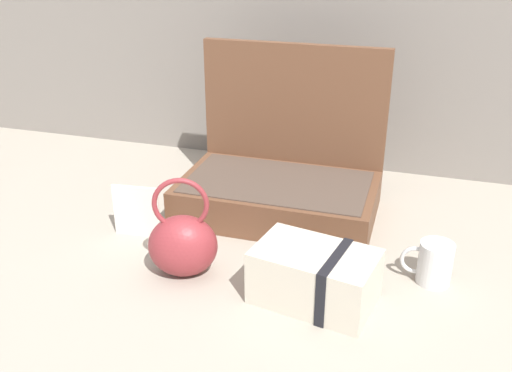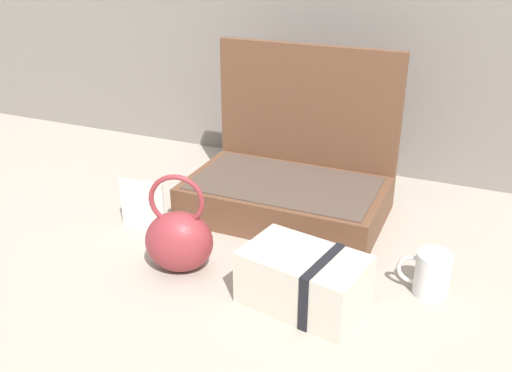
% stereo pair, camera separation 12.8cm
% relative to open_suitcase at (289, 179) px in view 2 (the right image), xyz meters
% --- Properties ---
extents(ground_plane, '(6.00, 6.00, 0.00)m').
position_rel_open_suitcase_xyz_m(ground_plane, '(0.00, -0.20, -0.09)').
color(ground_plane, '#9E9384').
extents(open_suitcase, '(0.51, 0.32, 0.42)m').
position_rel_open_suitcase_xyz_m(open_suitcase, '(0.00, 0.00, 0.00)').
color(open_suitcase, brown).
rests_on(open_suitcase, ground_plane).
extents(teal_pouch_handbag, '(0.18, 0.15, 0.23)m').
position_rel_open_suitcase_xyz_m(teal_pouch_handbag, '(-0.12, -0.37, -0.01)').
color(teal_pouch_handbag, maroon).
rests_on(teal_pouch_handbag, ground_plane).
extents(cream_toiletry_bag, '(0.26, 0.19, 0.12)m').
position_rel_open_suitcase_xyz_m(cream_toiletry_bag, '(0.18, -0.38, -0.03)').
color(cream_toiletry_bag, beige).
rests_on(cream_toiletry_bag, ground_plane).
extents(coffee_mug, '(0.11, 0.07, 0.09)m').
position_rel_open_suitcase_xyz_m(coffee_mug, '(0.40, -0.24, -0.04)').
color(coffee_mug, silver).
rests_on(coffee_mug, ground_plane).
extents(info_card_left, '(0.12, 0.02, 0.13)m').
position_rel_open_suitcase_xyz_m(info_card_left, '(-0.30, -0.24, -0.02)').
color(info_card_left, silver).
rests_on(info_card_left, ground_plane).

